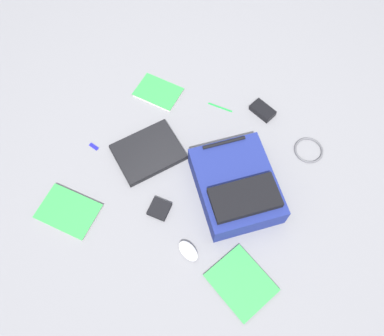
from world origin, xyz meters
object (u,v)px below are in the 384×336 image
at_px(earbud_pouch, 159,209).
at_px(usb_stick, 94,146).
at_px(backpack, 237,187).
at_px(cable_coil, 309,150).
at_px(power_brick, 263,111).
at_px(pen_black, 220,107).
at_px(book_comic, 158,92).
at_px(computer_mouse, 188,251).
at_px(laptop, 148,152).
at_px(book_red, 68,212).
at_px(book_blue, 241,283).

height_order(earbud_pouch, usb_stick, earbud_pouch).
height_order(backpack, usb_stick, backpack).
relative_size(cable_coil, power_brick, 1.16).
height_order(backpack, cable_coil, backpack).
distance_m(cable_coil, usb_stick, 1.07).
bearing_deg(usb_stick, power_brick, 137.02).
bearing_deg(usb_stick, cable_coil, 122.39).
bearing_deg(pen_black, book_comic, -71.89).
bearing_deg(pen_black, power_brick, 115.47).
relative_size(computer_mouse, earbud_pouch, 1.19).
height_order(computer_mouse, cable_coil, computer_mouse).
distance_m(laptop, earbud_pouch, 0.30).
xyz_separation_m(computer_mouse, cable_coil, (-0.75, 0.21, -0.01)).
distance_m(computer_mouse, power_brick, 0.82).
bearing_deg(laptop, book_red, -15.36).
distance_m(laptop, usb_stick, 0.28).
relative_size(book_blue, book_comic, 1.24).
relative_size(backpack, computer_mouse, 5.07).
xyz_separation_m(computer_mouse, power_brick, (-0.82, -0.09, -0.00)).
relative_size(computer_mouse, pen_black, 0.79).
xyz_separation_m(cable_coil, power_brick, (-0.07, -0.30, 0.01)).
bearing_deg(computer_mouse, usb_stick, -88.40).
distance_m(computer_mouse, usb_stick, 0.71).
bearing_deg(power_brick, book_red, -25.95).
height_order(backpack, power_brick, backpack).
relative_size(book_red, earbud_pouch, 3.21).
xyz_separation_m(computer_mouse, usb_stick, (-0.18, -0.68, -0.01)).
distance_m(cable_coil, earbud_pouch, 0.79).
height_order(computer_mouse, earbud_pouch, computer_mouse).
bearing_deg(book_comic, book_blue, 55.05).
relative_size(backpack, pen_black, 4.02).
relative_size(backpack, book_comic, 2.21).
height_order(backpack, computer_mouse, backpack).
relative_size(laptop, cable_coil, 2.73).
xyz_separation_m(backpack, book_blue, (0.34, 0.23, -0.06)).
bearing_deg(laptop, book_blue, 67.76).
height_order(laptop, pen_black, laptop).
xyz_separation_m(backpack, book_comic, (-0.26, -0.63, -0.06)).
bearing_deg(usb_stick, earbud_pouch, 79.18).
bearing_deg(book_red, usb_stick, -159.07).
height_order(book_red, earbud_pouch, earbud_pouch).
bearing_deg(book_red, book_comic, -176.41).
distance_m(book_blue, earbud_pouch, 0.49).
relative_size(computer_mouse, cable_coil, 0.74).
bearing_deg(book_comic, cable_coil, 98.88).
xyz_separation_m(laptop, earbud_pouch, (0.21, 0.22, -0.00)).
bearing_deg(usb_stick, book_red, 20.93).
xyz_separation_m(book_red, earbud_pouch, (-0.24, 0.34, 0.00)).
bearing_deg(book_comic, backpack, 67.37).
distance_m(power_brick, earbud_pouch, 0.74).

